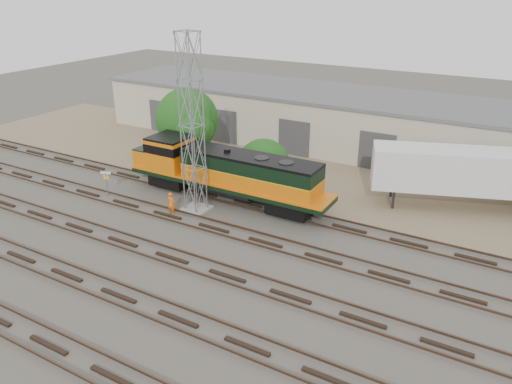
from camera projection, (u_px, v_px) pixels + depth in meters
The scene contains 11 objects.
ground at pixel (254, 254), 30.78m from camera, with size 140.00×140.00×0.00m, color #47423A.
dirt_strip at pixel (341, 176), 42.72m from camera, with size 80.00×16.00×0.02m, color #726047.
tracks at pixel (227, 276), 28.36m from camera, with size 80.00×20.40×0.28m.
warehouse at pixel (374, 125), 48.00m from camera, with size 58.40×10.40×5.30m.
locomotive at pixel (224, 171), 37.40m from camera, with size 16.62×2.92×3.99m.
signal_tower at pixel (192, 129), 34.10m from camera, with size 1.86×1.86×12.57m.
sign_post at pixel (106, 178), 38.51m from camera, with size 0.77×0.35×2.00m.
worker at pixel (171, 203), 35.57m from camera, with size 0.62×0.41×1.71m, color orange.
semi_trailer at pixel (480, 173), 35.71m from camera, with size 14.55×7.52×4.44m.
tree_west at pixel (188, 122), 42.96m from camera, with size 5.68×5.41×7.08m.
tree_mid at pixel (265, 168), 39.61m from camera, with size 4.50×4.28×4.28m.
Camera 1 is at (13.45, -23.12, 15.69)m, focal length 35.00 mm.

